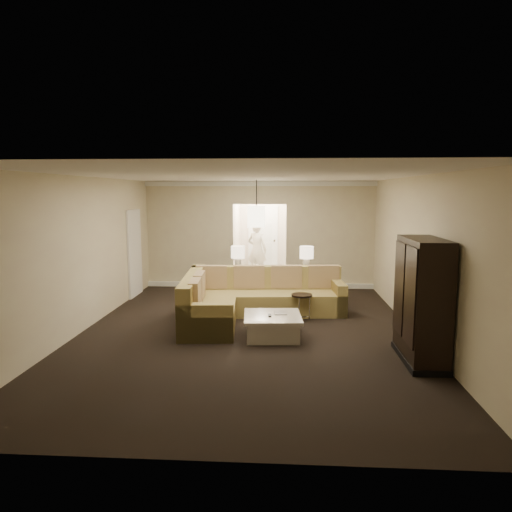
# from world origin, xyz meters

# --- Properties ---
(ground) EXTENTS (8.00, 8.00, 0.00)m
(ground) POSITION_xyz_m (0.00, 0.00, 0.00)
(ground) COLOR black
(ground) RESTS_ON ground
(wall_back) EXTENTS (6.00, 0.04, 2.80)m
(wall_back) POSITION_xyz_m (0.00, 4.00, 1.40)
(wall_back) COLOR beige
(wall_back) RESTS_ON ground
(wall_front) EXTENTS (6.00, 0.04, 2.80)m
(wall_front) POSITION_xyz_m (0.00, -4.00, 1.40)
(wall_front) COLOR beige
(wall_front) RESTS_ON ground
(wall_left) EXTENTS (0.04, 8.00, 2.80)m
(wall_left) POSITION_xyz_m (-3.00, 0.00, 1.40)
(wall_left) COLOR beige
(wall_left) RESTS_ON ground
(wall_right) EXTENTS (0.04, 8.00, 2.80)m
(wall_right) POSITION_xyz_m (3.00, 0.00, 1.40)
(wall_right) COLOR beige
(wall_right) RESTS_ON ground
(ceiling) EXTENTS (6.00, 8.00, 0.02)m
(ceiling) POSITION_xyz_m (0.00, 0.00, 2.80)
(ceiling) COLOR white
(ceiling) RESTS_ON wall_back
(crown_molding) EXTENTS (6.00, 0.10, 0.12)m
(crown_molding) POSITION_xyz_m (0.00, 3.95, 2.73)
(crown_molding) COLOR white
(crown_molding) RESTS_ON wall_back
(baseboard) EXTENTS (6.00, 0.10, 0.12)m
(baseboard) POSITION_xyz_m (0.00, 3.95, 0.06)
(baseboard) COLOR white
(baseboard) RESTS_ON ground
(side_door) EXTENTS (0.05, 0.90, 2.10)m
(side_door) POSITION_xyz_m (-2.97, 2.80, 1.05)
(side_door) COLOR white
(side_door) RESTS_ON ground
(foyer) EXTENTS (1.44, 2.02, 2.80)m
(foyer) POSITION_xyz_m (0.00, 5.34, 1.30)
(foyer) COLOR white
(foyer) RESTS_ON ground
(sectional_sofa) EXTENTS (3.27, 2.70, 0.96)m
(sectional_sofa) POSITION_xyz_m (-0.05, 1.00, 0.38)
(sectional_sofa) COLOR brown
(sectional_sofa) RESTS_ON ground
(coffee_table) EXTENTS (1.05, 1.05, 0.41)m
(coffee_table) POSITION_xyz_m (0.46, -0.24, 0.20)
(coffee_table) COLOR beige
(coffee_table) RESTS_ON ground
(console_table) EXTENTS (1.97, 0.51, 0.76)m
(console_table) POSITION_xyz_m (0.39, 2.00, 0.45)
(console_table) COLOR black
(console_table) RESTS_ON ground
(armoire) EXTENTS (0.55, 1.29, 1.85)m
(armoire) POSITION_xyz_m (2.69, -1.22, 0.89)
(armoire) COLOR black
(armoire) RESTS_ON ground
(drink_table) EXTENTS (0.41, 0.41, 0.51)m
(drink_table) POSITION_xyz_m (1.01, 0.90, 0.37)
(drink_table) COLOR black
(drink_table) RESTS_ON ground
(table_lamp_left) EXTENTS (0.30, 0.30, 0.58)m
(table_lamp_left) POSITION_xyz_m (-0.37, 1.98, 1.14)
(table_lamp_left) COLOR silver
(table_lamp_left) RESTS_ON console_table
(table_lamp_right) EXTENTS (0.30, 0.30, 0.58)m
(table_lamp_right) POSITION_xyz_m (1.15, 2.02, 1.14)
(table_lamp_right) COLOR silver
(table_lamp_right) RESTS_ON console_table
(pendant_light) EXTENTS (0.38, 0.38, 1.09)m
(pendant_light) POSITION_xyz_m (0.00, 2.70, 1.95)
(pendant_light) COLOR black
(pendant_light) RESTS_ON ceiling
(person) EXTENTS (0.78, 0.67, 1.83)m
(person) POSITION_xyz_m (-0.15, 5.37, 0.92)
(person) COLOR beige
(person) RESTS_ON ground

